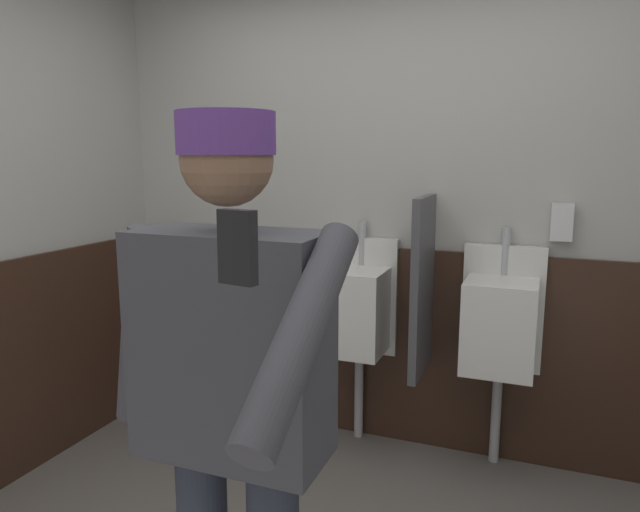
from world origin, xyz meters
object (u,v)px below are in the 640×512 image
at_px(person, 231,383).
at_px(cell_phone, 238,247).
at_px(urinal_middle, 500,324).
at_px(soap_dispenser, 562,222).
at_px(urinal_left, 355,309).

height_order(person, cell_phone, person).
distance_m(urinal_middle, cell_phone, 2.26).
height_order(urinal_middle, soap_dispenser, soap_dispenser).
bearing_deg(cell_phone, urinal_left, 113.11).
bearing_deg(soap_dispenser, urinal_middle, -154.51).
bearing_deg(urinal_middle, cell_phone, -96.48).
bearing_deg(urinal_left, person, -83.30).
distance_m(urinal_middle, person, 1.74).
xyz_separation_m(urinal_left, cell_phone, (0.51, -2.14, 0.69)).
xyz_separation_m(cell_phone, soap_dispenser, (0.49, 2.25, -0.19)).
height_order(urinal_middle, cell_phone, cell_phone).
relative_size(urinal_middle, soap_dispenser, 6.89).
xyz_separation_m(urinal_middle, cell_phone, (-0.24, -2.14, 0.69)).
distance_m(cell_phone, soap_dispenser, 2.32).
distance_m(urinal_left, person, 1.66).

